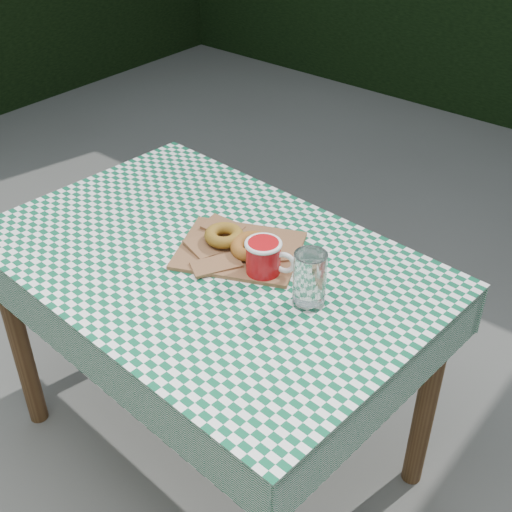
{
  "coord_description": "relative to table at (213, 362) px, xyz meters",
  "views": [
    {
      "loc": [
        1.11,
        -1.23,
        1.77
      ],
      "look_at": [
        0.21,
        -0.14,
        0.79
      ],
      "focal_mm": 47.02,
      "sensor_mm": 36.0,
      "label": 1
    }
  ],
  "objects": [
    {
      "name": "ground",
      "position": [
        -0.09,
        0.19,
        -0.38
      ],
      "size": [
        60.0,
        60.0,
        0.0
      ],
      "primitive_type": "plane",
      "color": "#5A5A55",
      "rests_on": "ground"
    },
    {
      "name": "table",
      "position": [
        0.0,
        0.0,
        0.0
      ],
      "size": [
        1.24,
        0.87,
        0.75
      ],
      "primitive_type": "cube",
      "rotation": [
        0.0,
        0.0,
        -0.07
      ],
      "color": "#56331D",
      "rests_on": "ground"
    },
    {
      "name": "tablecloth",
      "position": [
        0.0,
        0.0,
        0.38
      ],
      "size": [
        1.26,
        0.89,
        0.01
      ],
      "primitive_type": "cube",
      "rotation": [
        0.0,
        0.0,
        -0.07
      ],
      "color": "#0D5435",
      "rests_on": "table"
    },
    {
      "name": "paper_bag",
      "position": [
        0.05,
        0.07,
        0.39
      ],
      "size": [
        0.39,
        0.36,
        0.02
      ],
      "primitive_type": "cube",
      "rotation": [
        0.0,
        0.0,
        0.43
      ],
      "color": "brown",
      "rests_on": "tablecloth"
    },
    {
      "name": "bagel_front",
      "position": [
        -0.0,
        0.07,
        0.41
      ],
      "size": [
        0.12,
        0.12,
        0.03
      ],
      "primitive_type": "torus",
      "rotation": [
        0.0,
        0.0,
        0.11
      ],
      "color": "olive",
      "rests_on": "paper_bag"
    },
    {
      "name": "bagel_back",
      "position": [
        0.09,
        0.08,
        0.42
      ],
      "size": [
        0.13,
        0.13,
        0.03
      ],
      "primitive_type": "torus",
      "rotation": [
        0.0,
        0.0,
        -0.18
      ],
      "color": "#A05721",
      "rests_on": "paper_bag"
    },
    {
      "name": "coffee_mug",
      "position": [
        0.16,
        0.03,
        0.43
      ],
      "size": [
        0.23,
        0.23,
        0.1
      ],
      "primitive_type": null,
      "rotation": [
        0.0,
        0.0,
        0.36
      ],
      "color": "#A20A0E",
      "rests_on": "tablecloth"
    },
    {
      "name": "drinking_glass",
      "position": [
        0.32,
        0.01,
        0.45
      ],
      "size": [
        0.1,
        0.1,
        0.14
      ],
      "primitive_type": "cylinder",
      "rotation": [
        0.0,
        0.0,
        0.36
      ],
      "color": "silver",
      "rests_on": "tablecloth"
    }
  ]
}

